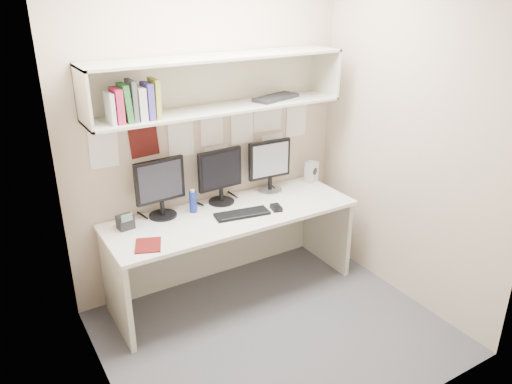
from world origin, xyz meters
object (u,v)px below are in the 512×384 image
monitor_center (220,174)px  keyboard (242,214)px  desk_phone (125,222)px  monitor_right (270,164)px  monitor_left (160,186)px  maroon_notebook (148,245)px  desk (233,252)px  speaker (312,172)px

monitor_center → keyboard: (0.02, -0.31, -0.24)m
desk_phone → monitor_center: bearing=-3.3°
keyboard → monitor_right: bearing=44.0°
monitor_left → maroon_notebook: 0.54m
monitor_right → keyboard: size_ratio=1.06×
desk → speaker: size_ratio=10.68×
monitor_left → keyboard: size_ratio=1.08×
monitor_right → maroon_notebook: 1.34m
monitor_left → speaker: (1.43, -0.01, -0.16)m
speaker → desk_phone: size_ratio=1.38×
monitor_right → monitor_center: bearing=-177.4°
desk → monitor_left: (-0.49, 0.22, 0.62)m
desk → monitor_center: monitor_center is taller
keyboard → maroon_notebook: 0.81m
desk → speaker: 1.07m
keyboard → speaker: 0.95m
speaker → desk_phone: 1.75m
monitor_left → desk_phone: bearing=-171.8°
speaker → desk_phone: speaker is taller
monitor_right → desk: bearing=-153.5°
monitor_right → speaker: size_ratio=2.42×
monitor_center → keyboard: bearing=-89.1°
desk_phone → maroon_notebook: bearing=-90.0°
desk → monitor_left: 0.82m
monitor_center → monitor_right: size_ratio=1.00×
monitor_center → keyboard: monitor_center is taller
desk → monitor_center: size_ratio=4.44×
monitor_left → monitor_right: monitor_left is taller
monitor_right → speaker: bearing=1.1°
monitor_left → monitor_center: bearing=-3.8°
desk → monitor_right: monitor_right is taller
monitor_left → desk_phone: monitor_left is taller
speaker → maroon_notebook: (-1.70, -0.39, -0.09)m
monitor_center → speaker: size_ratio=2.41×
desk_phone → monitor_left: bearing=4.2°
monitor_left → monitor_center: monitor_left is taller
monitor_left → speaker: bearing=-4.3°
monitor_center → desk_phone: (-0.82, -0.07, -0.19)m
monitor_right → keyboard: monitor_right is taller
monitor_center → maroon_notebook: monitor_center is taller
monitor_left → monitor_right: bearing=-3.8°
desk → monitor_right: size_ratio=4.42×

